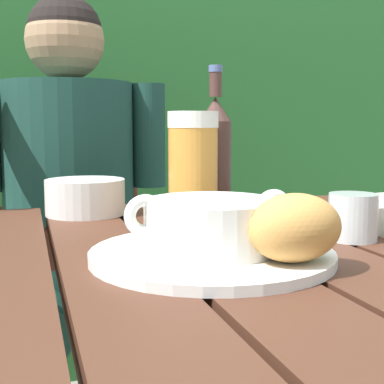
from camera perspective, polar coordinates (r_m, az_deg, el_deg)
The scene contains 12 objects.
dining_table at distance 0.73m, azimuth 1.87°, elevation -14.44°, with size 1.17×0.87×0.77m.
hedge_backdrop at distance 2.24m, azimuth -12.31°, elevation 10.39°, with size 3.18×0.83×2.29m.
chair_near_diner at distance 1.57m, azimuth -13.18°, elevation -8.74°, with size 0.46×0.42×1.06m.
person_eating at distance 1.33m, azimuth -12.95°, elevation -1.74°, with size 0.48×0.47×1.24m.
serving_plate at distance 0.65m, azimuth 2.11°, elevation -6.70°, with size 0.30×0.30×0.01m.
soup_bowl at distance 0.64m, azimuth 2.12°, elevation -3.38°, with size 0.21×0.16×0.07m.
bread_roll at distance 0.60m, azimuth 10.95°, elevation -3.77°, with size 0.13×0.11×0.08m.
beer_glass at distance 0.88m, azimuth 0.11°, elevation 2.70°, with size 0.08×0.08×0.18m.
beer_bottle at distance 0.95m, azimuth 2.49°, elevation 4.12°, with size 0.06×0.06×0.27m.
water_glass_small at distance 0.78m, azimuth 17.07°, elevation -2.63°, with size 0.07×0.07×0.07m.
table_knife at distance 0.83m, azimuth 10.52°, elevation -3.89°, with size 0.16×0.07×0.01m.
diner_bowl at distance 0.98m, azimuth -11.37°, elevation -0.51°, with size 0.14×0.14×0.06m.
Camera 1 is at (-0.22, -0.64, 0.93)m, focal length 49.75 mm.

